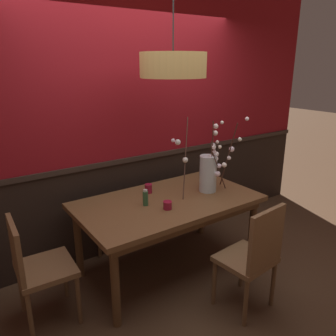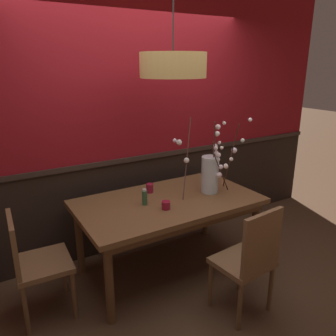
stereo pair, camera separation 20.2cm
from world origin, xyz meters
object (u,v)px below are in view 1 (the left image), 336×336
pendant_lamp (173,65)px  candle_holder_nearer_edge (148,188)px  dining_table (168,208)px  condiment_bottle (145,198)px  chair_near_side_right (254,254)px  chair_head_west_end (35,265)px  vase_with_blossoms (209,172)px  chair_far_side_left (103,200)px  candle_holder_nearer_center (168,205)px  chair_far_side_right (147,190)px

pendant_lamp → candle_holder_nearer_edge: bearing=109.1°
dining_table → condiment_bottle: bearing=177.9°
chair_near_side_right → pendant_lamp: 1.70m
chair_near_side_right → chair_head_west_end: bearing=149.5°
vase_with_blossoms → condiment_bottle: (-0.71, 0.06, -0.13)m
chair_far_side_left → pendant_lamp: (0.33, -0.90, 1.47)m
candle_holder_nearer_center → chair_near_side_right: bearing=-62.5°
vase_with_blossoms → condiment_bottle: 0.72m
dining_table → candle_holder_nearer_edge: 0.29m
candle_holder_nearer_edge → vase_with_blossoms: bearing=-29.4°
chair_far_side_left → candle_holder_nearer_edge: chair_far_side_left is taller
chair_head_west_end → chair_far_side_left: (0.96, 0.87, 0.01)m
dining_table → chair_near_side_right: (0.24, -0.87, -0.15)m
chair_far_side_right → chair_far_side_left: bearing=-178.2°
dining_table → vase_with_blossoms: 0.55m
dining_table → candle_holder_nearer_edge: bearing=104.1°
chair_near_side_right → candle_holder_nearer_edge: size_ratio=10.30×
candle_holder_nearer_edge → dining_table: bearing=-75.9°
chair_far_side_left → vase_with_blossoms: bearing=-50.5°
vase_with_blossoms → candle_holder_nearer_edge: vase_with_blossoms is taller
vase_with_blossoms → candle_holder_nearer_center: (-0.59, -0.13, -0.17)m
candle_holder_nearer_center → condiment_bottle: bearing=122.4°
chair_near_side_right → condiment_bottle: (-0.48, 0.88, 0.31)m
dining_table → chair_head_west_end: (-1.25, -0.00, -0.16)m
candle_holder_nearer_center → candle_holder_nearer_edge: candle_holder_nearer_edge is taller
chair_near_side_right → candle_holder_nearer_center: bearing=117.5°
chair_head_west_end → candle_holder_nearer_edge: (1.19, 0.25, 0.29)m
chair_near_side_right → candle_holder_nearer_edge: chair_near_side_right is taller
chair_far_side_right → condiment_bottle: 1.09m
chair_far_side_left → candle_holder_nearer_center: chair_far_side_left is taller
chair_far_side_left → chair_near_side_right: chair_near_side_right is taller
chair_far_side_right → chair_far_side_left: size_ratio=0.94×
chair_near_side_right → condiment_bottle: size_ratio=6.27×
candle_holder_nearer_edge → condiment_bottle: (-0.18, -0.24, 0.03)m
vase_with_blossoms → chair_head_west_end: bearing=178.5°
condiment_bottle → chair_head_west_end: bearing=-179.5°
chair_near_side_right → chair_far_side_right: bearing=88.0°
dining_table → chair_far_side_right: size_ratio=1.96×
condiment_bottle → dining_table: bearing=-2.1°
chair_head_west_end → vase_with_blossoms: (1.72, -0.05, 0.45)m
vase_with_blossoms → candle_holder_nearer_center: 0.63m
chair_near_side_right → candle_holder_nearer_edge: (-0.30, 1.13, 0.28)m
pendant_lamp → chair_far_side_right: bearing=74.0°
condiment_bottle → vase_with_blossoms: bearing=-4.4°
chair_head_west_end → chair_far_side_left: size_ratio=0.97×
chair_far_side_left → condiment_bottle: size_ratio=6.10×
chair_far_side_left → candle_holder_nearer_center: 1.10m
chair_far_side_left → chair_near_side_right: bearing=-73.2°
chair_head_west_end → candle_holder_nearer_center: chair_head_west_end is taller
dining_table → vase_with_blossoms: bearing=-5.6°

